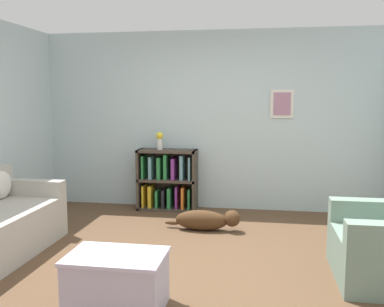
% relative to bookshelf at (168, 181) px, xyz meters
% --- Properties ---
extents(ground_plane, '(14.00, 14.00, 0.00)m').
position_rel_bookshelf_xyz_m(ground_plane, '(0.63, -2.02, -0.43)').
color(ground_plane, brown).
extents(wall_back, '(5.60, 0.13, 2.60)m').
position_rel_bookshelf_xyz_m(wall_back, '(0.63, 0.23, 0.87)').
color(wall_back, silver).
rests_on(wall_back, ground_plane).
extents(bookshelf, '(0.86, 0.35, 0.89)m').
position_rel_bookshelf_xyz_m(bookshelf, '(0.00, 0.00, 0.00)').
color(bookshelf, '#42382D').
rests_on(bookshelf, ground_plane).
extents(coffee_table, '(0.75, 0.50, 0.44)m').
position_rel_bookshelf_xyz_m(coffee_table, '(0.27, -3.03, -0.19)').
color(coffee_table, '#BCB2D1').
rests_on(coffee_table, ground_plane).
extents(dog, '(0.96, 0.23, 0.27)m').
position_rel_bookshelf_xyz_m(dog, '(0.70, -0.94, -0.29)').
color(dog, '#472D19').
rests_on(dog, ground_plane).
extents(vase, '(0.10, 0.10, 0.26)m').
position_rel_bookshelf_xyz_m(vase, '(-0.11, -0.02, 0.60)').
color(vase, silver).
rests_on(vase, bookshelf).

